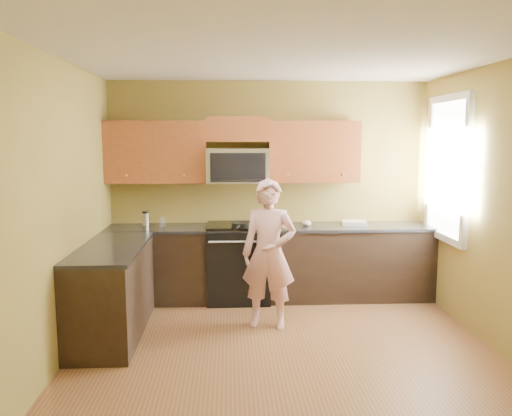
{
  "coord_description": "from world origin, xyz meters",
  "views": [
    {
      "loc": [
        -0.5,
        -4.55,
        2.0
      ],
      "look_at": [
        -0.2,
        1.3,
        1.2
      ],
      "focal_mm": 36.23,
      "sensor_mm": 36.0,
      "label": 1
    }
  ],
  "objects": [
    {
      "name": "upper_cab_over_mw",
      "position": [
        -0.4,
        1.83,
        2.1
      ],
      "size": [
        0.76,
        0.33,
        0.3
      ],
      "primitive_type": "cube",
      "color": "brown",
      "rests_on": "wall_back"
    },
    {
      "name": "toast_slice",
      "position": [
        0.12,
        1.63,
        0.93
      ],
      "size": [
        0.14,
        0.14,
        0.01
      ],
      "primitive_type": "cube",
      "rotation": [
        0.0,
        0.0,
        0.27
      ],
      "color": "#B27F47",
      "rests_on": "countertop_back"
    },
    {
      "name": "travel_mug",
      "position": [
        -1.54,
        1.84,
        0.92
      ],
      "size": [
        0.09,
        0.09,
        0.17
      ],
      "primitive_type": null,
      "rotation": [
        0.0,
        0.0,
        0.18
      ],
      "color": "silver",
      "rests_on": "countertop_back"
    },
    {
      "name": "dish_towel",
      "position": [
        1.05,
        1.74,
        0.95
      ],
      "size": [
        0.33,
        0.28,
        0.05
      ],
      "primitive_type": "cube",
      "rotation": [
        0.0,
        0.0,
        -0.15
      ],
      "color": "white",
      "rests_on": "countertop_back"
    },
    {
      "name": "cabinet_left_run",
      "position": [
        -1.7,
        0.6,
        0.44
      ],
      "size": [
        0.6,
        1.6,
        0.88
      ],
      "primitive_type": "cube",
      "color": "black",
      "rests_on": "floor"
    },
    {
      "name": "upper_cab_left",
      "position": [
        -1.39,
        1.83,
        1.45
      ],
      "size": [
        1.22,
        0.33,
        0.75
      ],
      "primitive_type": null,
      "color": "brown",
      "rests_on": "wall_back"
    },
    {
      "name": "wall_right",
      "position": [
        2.0,
        0.0,
        1.35
      ],
      "size": [
        0.0,
        4.0,
        4.0
      ],
      "primitive_type": "plane",
      "rotation": [
        1.57,
        0.0,
        -1.57
      ],
      "color": "olive",
      "rests_on": "ground"
    },
    {
      "name": "countertop_back",
      "position": [
        0.0,
        1.69,
        0.9
      ],
      "size": [
        4.0,
        0.62,
        0.04
      ],
      "primitive_type": "cube",
      "color": "black",
      "rests_on": "cabinet_back_run"
    },
    {
      "name": "microwave",
      "position": [
        -0.4,
        1.8,
        1.45
      ],
      "size": [
        0.76,
        0.4,
        0.42
      ],
      "primitive_type": null,
      "color": "silver",
      "rests_on": "wall_back"
    },
    {
      "name": "glass_a",
      "position": [
        -1.32,
        1.72,
        0.98
      ],
      "size": [
        0.07,
        0.07,
        0.12
      ],
      "primitive_type": "cylinder",
      "rotation": [
        0.0,
        0.0,
        -0.01
      ],
      "color": "silver",
      "rests_on": "countertop_back"
    },
    {
      "name": "wall_front",
      "position": [
        0.0,
        -2.0,
        1.35
      ],
      "size": [
        4.0,
        0.0,
        4.0
      ],
      "primitive_type": "plane",
      "rotation": [
        -1.57,
        0.0,
        0.0
      ],
      "color": "olive",
      "rests_on": "ground"
    },
    {
      "name": "woman",
      "position": [
        -0.09,
        0.75,
        0.79
      ],
      "size": [
        0.65,
        0.51,
        1.57
      ],
      "primitive_type": "imported",
      "rotation": [
        0.0,
        0.0,
        -0.25
      ],
      "color": "pink",
      "rests_on": "floor"
    },
    {
      "name": "floor",
      "position": [
        0.0,
        0.0,
        0.0
      ],
      "size": [
        4.0,
        4.0,
        0.0
      ],
      "primitive_type": "plane",
      "color": "brown",
      "rests_on": "ground"
    },
    {
      "name": "countertop_left",
      "position": [
        -1.69,
        0.6,
        0.9
      ],
      "size": [
        0.62,
        1.6,
        0.04
      ],
      "primitive_type": "cube",
      "color": "black",
      "rests_on": "cabinet_left_run"
    },
    {
      "name": "stove",
      "position": [
        -0.4,
        1.68,
        0.47
      ],
      "size": [
        0.76,
        0.65,
        0.95
      ],
      "primitive_type": null,
      "color": "black",
      "rests_on": "floor"
    },
    {
      "name": "cabinet_back_run",
      "position": [
        0.0,
        1.7,
        0.44
      ],
      "size": [
        4.0,
        0.6,
        0.88
      ],
      "primitive_type": "cube",
      "color": "black",
      "rests_on": "floor"
    },
    {
      "name": "wall_left",
      "position": [
        -2.0,
        0.0,
        1.35
      ],
      "size": [
        0.0,
        4.0,
        4.0
      ],
      "primitive_type": "plane",
      "rotation": [
        1.57,
        0.0,
        1.57
      ],
      "color": "olive",
      "rests_on": "ground"
    },
    {
      "name": "wall_back",
      "position": [
        0.0,
        2.0,
        1.35
      ],
      "size": [
        4.0,
        0.0,
        4.0
      ],
      "primitive_type": "plane",
      "rotation": [
        1.57,
        0.0,
        0.0
      ],
      "color": "olive",
      "rests_on": "ground"
    },
    {
      "name": "napkin_b",
      "position": [
        0.44,
        1.68,
        0.95
      ],
      "size": [
        0.15,
        0.16,
        0.07
      ],
      "primitive_type": "ellipsoid",
      "rotation": [
        0.0,
        0.0,
        -0.23
      ],
      "color": "silver",
      "rests_on": "countertop_back"
    },
    {
      "name": "napkin_a",
      "position": [
        -0.17,
        1.45,
        0.95
      ],
      "size": [
        0.13,
        0.13,
        0.06
      ],
      "primitive_type": "ellipsoid",
      "rotation": [
        0.0,
        0.0,
        -0.14
      ],
      "color": "silver",
      "rests_on": "countertop_back"
    },
    {
      "name": "frying_pan",
      "position": [
        -0.35,
        1.47,
        0.95
      ],
      "size": [
        0.38,
        0.52,
        0.06
      ],
      "primitive_type": null,
      "rotation": [
        0.0,
        0.0,
        -0.27
      ],
      "color": "black",
      "rests_on": "stove"
    },
    {
      "name": "upper_cab_right",
      "position": [
        0.54,
        1.83,
        1.45
      ],
      "size": [
        1.12,
        0.33,
        0.75
      ],
      "primitive_type": null,
      "color": "brown",
      "rests_on": "wall_back"
    },
    {
      "name": "ceiling",
      "position": [
        0.0,
        0.0,
        2.7
      ],
      "size": [
        4.0,
        4.0,
        0.0
      ],
      "primitive_type": "plane",
      "rotation": [
        3.14,
        0.0,
        0.0
      ],
      "color": "white",
      "rests_on": "ground"
    },
    {
      "name": "window",
      "position": [
        1.98,
        1.2,
        1.65
      ],
      "size": [
        0.06,
        1.06,
        1.66
      ],
      "primitive_type": null,
      "color": "white",
      "rests_on": "wall_right"
    },
    {
      "name": "butter_tub",
      "position": [
        -0.09,
        1.52,
        0.92
      ],
      "size": [
        0.17,
        0.17,
        0.1
      ],
      "primitive_type": null,
      "rotation": [
        0.0,
        0.0,
        -0.34
      ],
      "color": "yellow",
      "rests_on": "countertop_back"
    }
  ]
}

